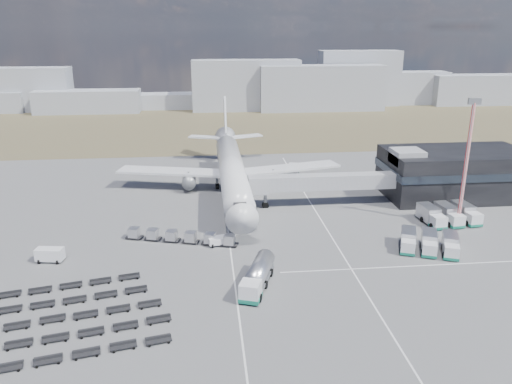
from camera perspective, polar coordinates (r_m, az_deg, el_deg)
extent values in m
plane|color=#565659|center=(82.65, -1.51, -6.80)|extent=(420.00, 420.00, 0.00)
cube|color=#4E452F|center=(187.99, -4.14, 7.56)|extent=(420.00, 90.00, 0.01)
cube|color=silver|center=(87.08, -3.09, -5.46)|extent=(0.25, 110.00, 0.01)
cube|color=silver|center=(89.63, 8.52, -4.93)|extent=(0.25, 110.00, 0.01)
cube|color=silver|center=(81.25, 17.01, -8.12)|extent=(40.00, 0.25, 0.01)
cube|color=black|center=(116.17, 21.80, 1.99)|extent=(30.00, 16.00, 10.00)
cube|color=#262D38|center=(115.86, 21.87, 2.56)|extent=(30.40, 16.40, 1.60)
cube|color=#939399|center=(108.22, 16.90, 3.87)|extent=(6.00, 6.00, 3.00)
cube|color=#939399|center=(102.49, 7.70, 1.16)|extent=(29.80, 3.00, 3.00)
cube|color=#939399|center=(99.78, 0.26, 0.85)|extent=(4.00, 3.60, 3.40)
cylinder|color=slate|center=(101.21, 1.07, -0.42)|extent=(0.70, 0.70, 5.10)
cylinder|color=black|center=(101.90, 1.07, -1.53)|extent=(1.40, 0.90, 1.40)
cylinder|color=silver|center=(108.91, -2.76, 2.45)|extent=(5.60, 48.00, 5.60)
cone|color=silver|center=(83.79, -1.73, -2.50)|extent=(5.60, 5.00, 5.60)
cone|color=silver|center=(135.85, -3.45, 6.00)|extent=(5.60, 8.00, 5.60)
cube|color=black|center=(85.38, -1.83, -1.53)|extent=(2.20, 2.00, 0.80)
cube|color=silver|center=(114.15, -9.43, 2.34)|extent=(25.59, 11.38, 0.50)
cube|color=silver|center=(115.40, 3.57, 2.73)|extent=(25.59, 11.38, 0.50)
cylinder|color=slate|center=(112.54, -7.66, 1.29)|extent=(3.00, 5.00, 3.00)
cylinder|color=slate|center=(113.47, 1.97, 1.59)|extent=(3.00, 5.00, 3.00)
cube|color=silver|center=(137.61, -5.79, 6.27)|extent=(9.49, 5.63, 0.35)
cube|color=silver|center=(138.05, -1.19, 6.40)|extent=(9.49, 5.63, 0.35)
cube|color=silver|center=(137.70, -3.55, 8.58)|extent=(0.50, 9.06, 11.45)
cylinder|color=slate|center=(90.37, -1.96, -3.67)|extent=(0.50, 0.50, 2.50)
cylinder|color=slate|center=(113.78, -4.46, 0.99)|extent=(0.60, 0.60, 2.50)
cylinder|color=slate|center=(114.10, -1.24, 1.09)|extent=(0.60, 0.60, 2.50)
cylinder|color=black|center=(90.66, -1.96, -4.11)|extent=(0.50, 1.20, 1.20)
cube|color=#969AA4|center=(242.70, -25.06, 10.57)|extent=(40.04, 12.00, 18.51)
cube|color=#969AA4|center=(228.40, -18.66, 9.78)|extent=(43.84, 12.00, 9.49)
cube|color=#969AA4|center=(231.98, -9.60, 10.23)|extent=(47.88, 12.00, 6.57)
cube|color=#969AA4|center=(222.88, -1.15, 12.11)|extent=(46.78, 12.00, 21.62)
cube|color=#969AA4|center=(224.17, 7.48, 11.71)|extent=(54.43, 12.00, 19.39)
cube|color=#969AA4|center=(241.93, 11.64, 12.62)|extent=(36.75, 12.00, 24.84)
cube|color=#969AA4|center=(254.59, 17.98, 11.27)|extent=(26.77, 12.00, 15.00)
cube|color=#969AA4|center=(262.98, 24.45, 10.61)|extent=(49.17, 12.00, 13.81)
cube|color=silver|center=(67.89, -0.65, -11.24)|extent=(3.37, 3.37, 2.53)
cube|color=#136F56|center=(68.39, -0.64, -11.97)|extent=(3.51, 3.51, 0.55)
cylinder|color=#BDBDC2|center=(72.27, 0.40, -8.85)|extent=(5.34, 8.71, 2.75)
cube|color=slate|center=(72.86, 0.40, -9.73)|extent=(5.23, 8.67, 0.39)
cylinder|color=black|center=(71.58, 0.10, -10.53)|extent=(3.10, 2.09, 1.21)
cube|color=silver|center=(84.81, -4.38, -5.62)|extent=(3.64, 2.60, 1.48)
cube|color=silver|center=(85.14, -22.49, -6.68)|extent=(4.43, 2.50, 2.24)
cube|color=silver|center=(121.88, 4.18, 2.37)|extent=(4.28, 6.60, 2.86)
cube|color=#136F56|center=(122.21, 4.17, 1.84)|extent=(4.41, 6.73, 0.46)
cube|color=silver|center=(84.79, 16.97, -6.04)|extent=(2.88, 2.83, 2.14)
cube|color=#136F56|center=(85.12, 16.92, -6.54)|extent=(3.01, 2.96, 0.44)
cube|color=#BDBDC2|center=(87.77, 17.00, -4.91)|extent=(3.85, 5.03, 2.53)
cube|color=silver|center=(84.97, 19.21, -6.22)|extent=(2.88, 2.83, 2.14)
cube|color=#136F56|center=(85.30, 19.15, -6.73)|extent=(3.01, 2.96, 0.44)
cube|color=#BDBDC2|center=(87.95, 19.16, -5.09)|extent=(3.85, 5.03, 2.53)
cube|color=silver|center=(85.28, 21.44, -6.40)|extent=(2.88, 2.83, 2.14)
cube|color=#136F56|center=(85.61, 21.37, -6.90)|extent=(3.01, 2.96, 0.44)
cube|color=#BDBDC2|center=(88.25, 21.30, -5.27)|extent=(3.85, 5.03, 2.53)
cube|color=silver|center=(96.82, 20.12, -3.22)|extent=(2.62, 2.52, 2.31)
cube|color=#136F56|center=(97.14, 20.07, -3.71)|extent=(2.73, 2.64, 0.47)
cube|color=#BDBDC2|center=(99.61, 19.09, -2.25)|extent=(2.95, 5.05, 2.73)
cube|color=silver|center=(98.68, 21.91, -3.04)|extent=(2.62, 2.52, 2.31)
cube|color=#136F56|center=(98.98, 21.85, -3.52)|extent=(2.73, 2.64, 0.47)
cube|color=#BDBDC2|center=(101.41, 20.84, -2.09)|extent=(2.95, 5.05, 2.73)
cube|color=silver|center=(100.62, 23.63, -2.85)|extent=(2.62, 2.52, 2.31)
cube|color=#136F56|center=(100.93, 23.56, -3.33)|extent=(2.73, 2.64, 0.47)
cube|color=#BDBDC2|center=(103.31, 22.53, -1.93)|extent=(2.95, 5.05, 2.73)
cube|color=black|center=(89.76, -13.72, -5.02)|extent=(3.13, 2.41, 0.19)
cube|color=#BDBDC2|center=(89.41, -13.76, -4.48)|extent=(2.11, 2.11, 1.60)
cube|color=black|center=(88.48, -11.69, -5.21)|extent=(3.13, 2.41, 0.19)
cube|color=#BDBDC2|center=(88.13, -11.73, -4.67)|extent=(2.11, 2.11, 1.60)
cube|color=black|center=(87.31, -9.61, -5.41)|extent=(3.13, 2.41, 0.19)
cube|color=#BDBDC2|center=(86.95, -9.64, -4.87)|extent=(2.11, 2.11, 1.60)
cube|color=black|center=(86.26, -7.47, -5.61)|extent=(3.13, 2.41, 0.19)
cube|color=#BDBDC2|center=(85.90, -7.50, -5.05)|extent=(2.11, 2.11, 1.60)
cube|color=black|center=(85.34, -5.28, -5.80)|extent=(3.13, 2.41, 0.19)
cube|color=#BDBDC2|center=(84.97, -5.30, -5.24)|extent=(2.11, 2.11, 1.60)
cube|color=black|center=(84.54, -3.05, -5.98)|extent=(3.13, 2.41, 0.19)
cube|color=#BDBDC2|center=(84.17, -3.06, -5.42)|extent=(2.11, 2.11, 1.60)
cube|color=black|center=(62.28, -22.68, -17.21)|extent=(27.83, 7.44, 0.72)
cube|color=black|center=(65.79, -22.45, -15.12)|extent=(27.83, 7.44, 0.72)
cube|color=black|center=(69.38, -22.25, -13.25)|extent=(27.83, 7.44, 0.72)
cube|color=black|center=(73.04, -22.07, -11.56)|extent=(23.90, 6.59, 0.72)
cube|color=black|center=(76.75, -21.91, -10.03)|extent=(23.90, 6.59, 0.72)
cylinder|color=red|center=(96.61, 22.84, 2.67)|extent=(0.64, 0.64, 22.76)
cube|color=slate|center=(94.42, 23.71, 9.48)|extent=(2.24, 0.86, 1.09)
cube|color=#565659|center=(99.97, 22.05, -3.54)|extent=(1.82, 1.82, 0.27)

